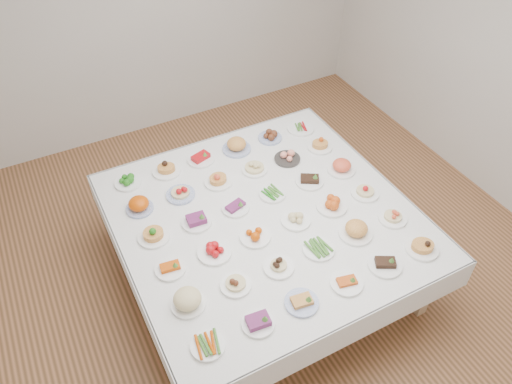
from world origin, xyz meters
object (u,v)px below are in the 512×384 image
display_table (265,220)px  dish_18 (153,232)px  dish_0 (208,345)px  dish_35 (301,128)px

display_table → dish_18: bearing=168.4°
dish_0 → dish_18: 1.05m
display_table → dish_18: 0.90m
dish_0 → dish_35: dish_0 is taller
display_table → dish_0: 1.24m
display_table → dish_35: 1.24m
dish_35 → dish_0: bearing=-135.3°
display_table → dish_0: size_ratio=10.46×
dish_0 → dish_18: bearing=89.7°
display_table → dish_35: dish_35 is taller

